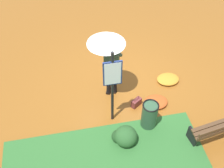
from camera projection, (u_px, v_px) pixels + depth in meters
name	position (u px, v px, depth m)	size (l,w,h in m)	color
ground_plane	(119.00, 88.00, 8.09)	(18.00, 18.00, 0.00)	brown
person_with_umbrella	(109.00, 52.00, 6.83)	(0.96, 0.96, 2.04)	black
info_sign_post	(112.00, 81.00, 6.26)	(0.44, 0.07, 2.30)	black
handbag	(136.00, 102.00, 7.54)	(0.33, 0.28, 0.37)	brown
park_bench	(219.00, 130.00, 6.58)	(1.40, 0.57, 0.75)	black
trash_bin	(149.00, 115.00, 6.86)	(0.42, 0.42, 0.83)	#2D5138
shrub_cluster	(124.00, 136.00, 6.65)	(0.62, 0.56, 0.51)	#285628
leaf_pile_near_person	(156.00, 102.00, 7.62)	(0.67, 0.53, 0.15)	#B74C1E
leaf_pile_by_bench	(168.00, 79.00, 8.24)	(0.68, 0.54, 0.15)	#C68428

